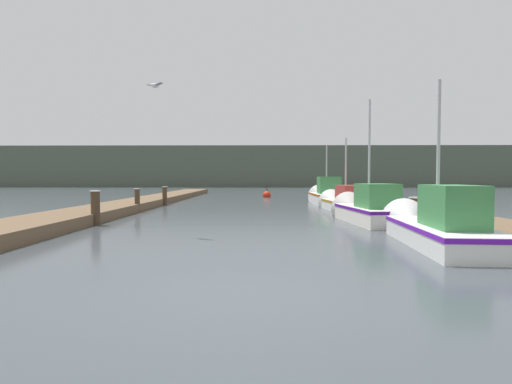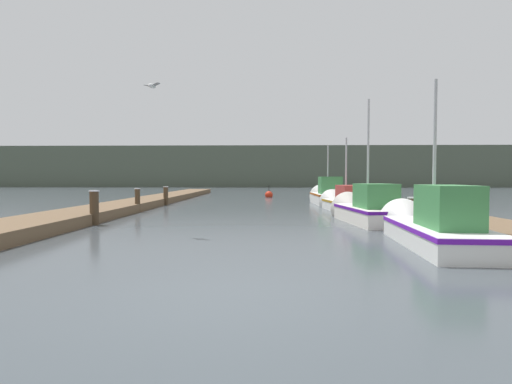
{
  "view_description": "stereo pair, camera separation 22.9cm",
  "coord_description": "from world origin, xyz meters",
  "px_view_note": "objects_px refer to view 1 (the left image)",
  "views": [
    {
      "loc": [
        0.26,
        -5.18,
        1.62
      ],
      "look_at": [
        -0.01,
        13.58,
        0.91
      ],
      "focal_mm": 28.0,
      "sensor_mm": 36.0,
      "label": 1
    },
    {
      "loc": [
        0.49,
        -5.18,
        1.62
      ],
      "look_at": [
        -0.01,
        13.58,
        0.91
      ],
      "focal_mm": 28.0,
      "sensor_mm": 36.0,
      "label": 2
    }
  ],
  "objects_px": {
    "mooring_piling_0": "(414,212)",
    "channel_buoy": "(267,195)",
    "mooring_piling_1": "(95,208)",
    "fishing_boat_0": "(433,225)",
    "fishing_boat_1": "(367,209)",
    "mooring_piling_3": "(137,200)",
    "mooring_piling_2": "(165,196)",
    "seagull_lead": "(155,85)",
    "fishing_boat_3": "(326,195)",
    "fishing_boat_2": "(344,202)"
  },
  "relations": [
    {
      "from": "mooring_piling_0",
      "to": "channel_buoy",
      "type": "height_order",
      "value": "channel_buoy"
    },
    {
      "from": "mooring_piling_1",
      "to": "channel_buoy",
      "type": "relative_size",
      "value": 1.03
    },
    {
      "from": "fishing_boat_0",
      "to": "channel_buoy",
      "type": "relative_size",
      "value": 4.61
    },
    {
      "from": "fishing_boat_1",
      "to": "mooring_piling_3",
      "type": "distance_m",
      "value": 10.21
    },
    {
      "from": "mooring_piling_2",
      "to": "seagull_lead",
      "type": "height_order",
      "value": "seagull_lead"
    },
    {
      "from": "fishing_boat_1",
      "to": "mooring_piling_1",
      "type": "xyz_separation_m",
      "value": [
        -9.4,
        -1.16,
        0.14
      ]
    },
    {
      "from": "fishing_boat_3",
      "to": "mooring_piling_2",
      "type": "distance_m",
      "value": 9.66
    },
    {
      "from": "seagull_lead",
      "to": "mooring_piling_0",
      "type": "bearing_deg",
      "value": 42.48
    },
    {
      "from": "mooring_piling_2",
      "to": "mooring_piling_3",
      "type": "relative_size",
      "value": 0.98
    },
    {
      "from": "fishing_boat_3",
      "to": "fishing_boat_1",
      "type": "bearing_deg",
      "value": -91.82
    },
    {
      "from": "mooring_piling_0",
      "to": "seagull_lead",
      "type": "height_order",
      "value": "seagull_lead"
    },
    {
      "from": "mooring_piling_3",
      "to": "mooring_piling_2",
      "type": "bearing_deg",
      "value": 88.03
    },
    {
      "from": "mooring_piling_2",
      "to": "channel_buoy",
      "type": "distance_m",
      "value": 11.03
    },
    {
      "from": "fishing_boat_3",
      "to": "mooring_piling_1",
      "type": "height_order",
      "value": "fishing_boat_3"
    },
    {
      "from": "mooring_piling_3",
      "to": "seagull_lead",
      "type": "distance_m",
      "value": 8.18
    },
    {
      "from": "fishing_boat_2",
      "to": "mooring_piling_0",
      "type": "bearing_deg",
      "value": -86.51
    },
    {
      "from": "fishing_boat_2",
      "to": "channel_buoy",
      "type": "xyz_separation_m",
      "value": [
        -3.59,
        12.55,
        -0.21
      ]
    },
    {
      "from": "mooring_piling_2",
      "to": "fishing_boat_2",
      "type": "bearing_deg",
      "value": -18.94
    },
    {
      "from": "mooring_piling_3",
      "to": "channel_buoy",
      "type": "relative_size",
      "value": 0.97
    },
    {
      "from": "fishing_boat_1",
      "to": "fishing_boat_2",
      "type": "distance_m",
      "value": 4.95
    },
    {
      "from": "fishing_boat_0",
      "to": "mooring_piling_0",
      "type": "height_order",
      "value": "fishing_boat_0"
    },
    {
      "from": "fishing_boat_1",
      "to": "mooring_piling_3",
      "type": "xyz_separation_m",
      "value": [
        -9.52,
        3.7,
        0.11
      ]
    },
    {
      "from": "fishing_boat_1",
      "to": "channel_buoy",
      "type": "distance_m",
      "value": 17.82
    },
    {
      "from": "fishing_boat_2",
      "to": "channel_buoy",
      "type": "relative_size",
      "value": 4.45
    },
    {
      "from": "fishing_boat_1",
      "to": "mooring_piling_0",
      "type": "distance_m",
      "value": 1.78
    },
    {
      "from": "fishing_boat_1",
      "to": "seagull_lead",
      "type": "distance_m",
      "value": 8.4
    },
    {
      "from": "fishing_boat_0",
      "to": "mooring_piling_0",
      "type": "bearing_deg",
      "value": 80.47
    },
    {
      "from": "channel_buoy",
      "to": "mooring_piling_0",
      "type": "bearing_deg",
      "value": -76.42
    },
    {
      "from": "seagull_lead",
      "to": "fishing_boat_0",
      "type": "bearing_deg",
      "value": 18.51
    },
    {
      "from": "fishing_boat_1",
      "to": "fishing_boat_3",
      "type": "relative_size",
      "value": 1.01
    },
    {
      "from": "mooring_piling_0",
      "to": "mooring_piling_2",
      "type": "height_order",
      "value": "mooring_piling_2"
    },
    {
      "from": "mooring_piling_0",
      "to": "mooring_piling_3",
      "type": "xyz_separation_m",
      "value": [
        -10.67,
        5.07,
        0.07
      ]
    },
    {
      "from": "mooring_piling_1",
      "to": "channel_buoy",
      "type": "height_order",
      "value": "mooring_piling_1"
    },
    {
      "from": "mooring_piling_2",
      "to": "fishing_boat_0",
      "type": "bearing_deg",
      "value": -52.73
    },
    {
      "from": "fishing_boat_3",
      "to": "seagull_lead",
      "type": "xyz_separation_m",
      "value": [
        -6.97,
        -13.17,
        3.7
      ]
    },
    {
      "from": "fishing_boat_2",
      "to": "mooring_piling_2",
      "type": "height_order",
      "value": "fishing_boat_2"
    },
    {
      "from": "fishing_boat_1",
      "to": "mooring_piling_1",
      "type": "distance_m",
      "value": 9.48
    },
    {
      "from": "mooring_piling_2",
      "to": "mooring_piling_3",
      "type": "height_order",
      "value": "mooring_piling_3"
    },
    {
      "from": "fishing_boat_1",
      "to": "channel_buoy",
      "type": "bearing_deg",
      "value": 95.27
    },
    {
      "from": "mooring_piling_0",
      "to": "mooring_piling_1",
      "type": "bearing_deg",
      "value": 178.89
    },
    {
      "from": "mooring_piling_0",
      "to": "mooring_piling_2",
      "type": "bearing_deg",
      "value": 137.64
    },
    {
      "from": "mooring_piling_0",
      "to": "channel_buoy",
      "type": "distance_m",
      "value": 19.4
    },
    {
      "from": "fishing_boat_2",
      "to": "mooring_piling_2",
      "type": "bearing_deg",
      "value": 155.8
    },
    {
      "from": "mooring_piling_1",
      "to": "mooring_piling_2",
      "type": "distance_m",
      "value": 9.38
    },
    {
      "from": "fishing_boat_2",
      "to": "seagull_lead",
      "type": "bearing_deg",
      "value": -136.33
    },
    {
      "from": "fishing_boat_1",
      "to": "fishing_boat_2",
      "type": "height_order",
      "value": "fishing_boat_1"
    },
    {
      "from": "fishing_boat_0",
      "to": "channel_buoy",
      "type": "xyz_separation_m",
      "value": [
        -3.8,
        22.1,
        -0.25
      ]
    },
    {
      "from": "mooring_piling_2",
      "to": "mooring_piling_3",
      "type": "distance_m",
      "value": 4.52
    },
    {
      "from": "mooring_piling_1",
      "to": "seagull_lead",
      "type": "distance_m",
      "value": 4.84
    },
    {
      "from": "mooring_piling_1",
      "to": "fishing_boat_0",
      "type": "bearing_deg",
      "value": -19.36
    }
  ]
}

